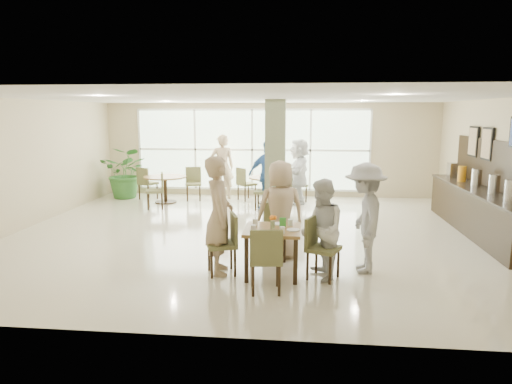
# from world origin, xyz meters

# --- Properties ---
(ground) EXTENTS (10.00, 10.00, 0.00)m
(ground) POSITION_xyz_m (0.00, 0.00, 0.00)
(ground) COLOR beige
(ground) RESTS_ON ground
(room_shell) EXTENTS (10.00, 10.00, 10.00)m
(room_shell) POSITION_xyz_m (0.00, 0.00, 1.70)
(room_shell) COLOR white
(room_shell) RESTS_ON ground
(window_bank) EXTENTS (7.00, 0.04, 7.00)m
(window_bank) POSITION_xyz_m (-0.50, 4.46, 1.40)
(window_bank) COLOR silver
(window_bank) RESTS_ON ground
(column) EXTENTS (0.45, 0.45, 2.80)m
(column) POSITION_xyz_m (0.40, 1.20, 1.40)
(column) COLOR #616B4A
(column) RESTS_ON ground
(main_table) EXTENTS (0.86, 0.86, 0.75)m
(main_table) POSITION_xyz_m (0.58, -2.43, 0.64)
(main_table) COLOR brown
(main_table) RESTS_ON ground
(round_table_left) EXTENTS (1.19, 1.19, 0.75)m
(round_table_left) POSITION_xyz_m (-2.81, 3.11, 0.59)
(round_table_left) COLOR brown
(round_table_left) RESTS_ON ground
(round_table_right) EXTENTS (1.16, 1.16, 0.75)m
(round_table_right) POSITION_xyz_m (0.12, 3.28, 0.58)
(round_table_right) COLOR brown
(round_table_right) RESTS_ON ground
(chairs_main_table) EXTENTS (2.16, 1.98, 0.95)m
(chairs_main_table) POSITION_xyz_m (0.56, -2.41, 0.47)
(chairs_main_table) COLOR brown
(chairs_main_table) RESTS_ON ground
(chairs_table_left) EXTENTS (1.93, 1.85, 0.95)m
(chairs_table_left) POSITION_xyz_m (-2.80, 3.11, 0.47)
(chairs_table_left) COLOR brown
(chairs_table_left) RESTS_ON ground
(chairs_table_right) EXTENTS (2.09, 1.84, 0.95)m
(chairs_table_right) POSITION_xyz_m (0.12, 3.26, 0.47)
(chairs_table_right) COLOR brown
(chairs_table_right) RESTS_ON ground
(tabletop_clutter) EXTENTS (0.75, 0.81, 0.21)m
(tabletop_clutter) POSITION_xyz_m (0.61, -2.44, 0.81)
(tabletop_clutter) COLOR white
(tabletop_clutter) RESTS_ON main_table
(buffet_counter) EXTENTS (0.64, 4.70, 1.95)m
(buffet_counter) POSITION_xyz_m (4.70, 0.51, 0.55)
(buffet_counter) COLOR black
(buffet_counter) RESTS_ON ground
(framed_art_a) EXTENTS (0.05, 0.55, 0.70)m
(framed_art_a) POSITION_xyz_m (4.95, 1.00, 1.85)
(framed_art_a) COLOR black
(framed_art_a) RESTS_ON ground
(framed_art_b) EXTENTS (0.05, 0.55, 0.70)m
(framed_art_b) POSITION_xyz_m (4.95, 1.80, 1.85)
(framed_art_b) COLOR black
(framed_art_b) RESTS_ON ground
(potted_plant) EXTENTS (1.43, 1.43, 1.51)m
(potted_plant) POSITION_xyz_m (-4.16, 3.68, 0.76)
(potted_plant) COLOR #316C2B
(potted_plant) RESTS_ON ground
(teen_left) EXTENTS (0.57, 0.75, 1.86)m
(teen_left) POSITION_xyz_m (-0.26, -2.39, 0.93)
(teen_left) COLOR tan
(teen_left) RESTS_ON ground
(teen_far) EXTENTS (0.94, 0.70, 1.71)m
(teen_far) POSITION_xyz_m (0.66, -1.54, 0.86)
(teen_far) COLOR tan
(teen_far) RESTS_ON ground
(teen_right) EXTENTS (0.73, 0.86, 1.54)m
(teen_right) POSITION_xyz_m (1.33, -2.50, 0.77)
(teen_right) COLOR white
(teen_right) RESTS_ON ground
(teen_standing) EXTENTS (0.66, 1.13, 1.75)m
(teen_standing) POSITION_xyz_m (2.01, -2.10, 0.87)
(teen_standing) COLOR #AFAFB2
(teen_standing) RESTS_ON ground
(adult_a) EXTENTS (1.19, 0.90, 1.81)m
(adult_a) POSITION_xyz_m (0.13, 2.43, 0.91)
(adult_a) COLOR #3968AC
(adult_a) RESTS_ON ground
(adult_b) EXTENTS (0.75, 1.68, 1.80)m
(adult_b) POSITION_xyz_m (0.93, 3.38, 0.90)
(adult_b) COLOR white
(adult_b) RESTS_ON ground
(adult_standing) EXTENTS (0.78, 0.62, 1.89)m
(adult_standing) POSITION_xyz_m (-1.31, 3.87, 0.95)
(adult_standing) COLOR tan
(adult_standing) RESTS_ON ground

